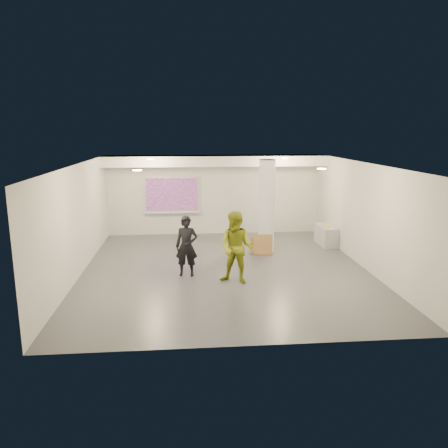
{
  "coord_description": "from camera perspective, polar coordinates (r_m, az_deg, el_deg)",
  "views": [
    {
      "loc": [
        -1.09,
        -11.82,
        3.9
      ],
      "look_at": [
        0.0,
        0.4,
        1.25
      ],
      "focal_mm": 35.0,
      "sensor_mm": 36.0,
      "label": 1
    }
  ],
  "objects": [
    {
      "name": "downlight_sw",
      "position": [
        10.42,
        -11.28,
        6.89
      ],
      "size": [
        0.22,
        0.22,
        0.02
      ],
      "primitive_type": "cylinder",
      "color": "#FFDA8A",
      "rests_on": "ceiling"
    },
    {
      "name": "downlight_se",
      "position": [
        10.87,
        12.64,
        7.04
      ],
      "size": [
        0.22,
        0.22,
        0.02
      ],
      "primitive_type": "cylinder",
      "color": "#FFDA8A",
      "rests_on": "ceiling"
    },
    {
      "name": "cardboard_back",
      "position": [
        13.97,
        5.13,
        -2.7
      ],
      "size": [
        0.61,
        0.23,
        0.65
      ],
      "primitive_type": "cube",
      "rotation": [
        -0.18,
        0.0,
        -0.11
      ],
      "color": "olive",
      "rests_on": "floor"
    },
    {
      "name": "floor",
      "position": [
        12.49,
        0.16,
        -6.0
      ],
      "size": [
        8.0,
        9.0,
        0.01
      ],
      "primitive_type": "cube",
      "color": "#3A3D42",
      "rests_on": "ground"
    },
    {
      "name": "ceiling",
      "position": [
        11.9,
        0.17,
        7.85
      ],
      "size": [
        8.0,
        9.0,
        0.01
      ],
      "primitive_type": "cube",
      "color": "white",
      "rests_on": "floor"
    },
    {
      "name": "wall_left",
      "position": [
        12.41,
        -18.56,
        0.39
      ],
      "size": [
        0.01,
        9.0,
        3.0
      ],
      "primitive_type": "cube",
      "color": "beige",
      "rests_on": "floor"
    },
    {
      "name": "wall_back",
      "position": [
        16.53,
        -1.26,
        3.84
      ],
      "size": [
        8.0,
        0.01,
        3.0
      ],
      "primitive_type": "cube",
      "color": "beige",
      "rests_on": "floor"
    },
    {
      "name": "postit_pad",
      "position": [
        15.24,
        13.26,
        -0.32
      ],
      "size": [
        0.31,
        0.36,
        0.03
      ],
      "primitive_type": "cube",
      "rotation": [
        0.0,
        0.0,
        -0.3
      ],
      "color": "yellow",
      "rests_on": "credenza"
    },
    {
      "name": "credenza",
      "position": [
        15.45,
        13.19,
        -1.48
      ],
      "size": [
        0.52,
        1.16,
        0.67
      ],
      "primitive_type": "cube",
      "rotation": [
        0.0,
        0.0,
        0.04
      ],
      "color": "#999C9E",
      "rests_on": "floor"
    },
    {
      "name": "column",
      "position": [
        14.07,
        5.59,
        2.31
      ],
      "size": [
        0.52,
        0.52,
        3.0
      ],
      "primitive_type": "cylinder",
      "color": "silver",
      "rests_on": "floor"
    },
    {
      "name": "woman",
      "position": [
        11.83,
        -4.9,
        -2.9
      ],
      "size": [
        0.65,
        0.47,
        1.65
      ],
      "primitive_type": "imported",
      "rotation": [
        0.0,
        0.0,
        -0.14
      ],
      "color": "black",
      "rests_on": "floor"
    },
    {
      "name": "soffit_band",
      "position": [
        15.84,
        -1.15,
        8.28
      ],
      "size": [
        8.0,
        1.1,
        0.36
      ],
      "primitive_type": "cube",
      "color": "white",
      "rests_on": "ceiling"
    },
    {
      "name": "wall_front",
      "position": [
        7.78,
        3.22,
        -5.8
      ],
      "size": [
        8.0,
        0.01,
        3.0
      ],
      "primitive_type": "cube",
      "color": "beige",
      "rests_on": "floor"
    },
    {
      "name": "projection_screen",
      "position": [
        16.45,
        -6.83,
        3.81
      ],
      "size": [
        2.1,
        0.13,
        1.42
      ],
      "color": "silver",
      "rests_on": "wall_back"
    },
    {
      "name": "downlight_nw",
      "position": [
        14.39,
        -9.61,
        8.36
      ],
      "size": [
        0.22,
        0.22,
        0.02
      ],
      "primitive_type": "cylinder",
      "color": "#FFDA8A",
      "rests_on": "ceiling"
    },
    {
      "name": "wall_right",
      "position": [
        13.09,
        17.89,
        1.03
      ],
      "size": [
        0.01,
        9.0,
        3.0
      ],
      "primitive_type": "cube",
      "color": "beige",
      "rests_on": "floor"
    },
    {
      "name": "downlight_ne",
      "position": [
        14.72,
        7.92,
        8.49
      ],
      "size": [
        0.22,
        0.22,
        0.02
      ],
      "primitive_type": "cylinder",
      "color": "#FFDA8A",
      "rests_on": "ceiling"
    },
    {
      "name": "cardboard_front",
      "position": [
        14.04,
        4.44,
        -2.86
      ],
      "size": [
        0.52,
        0.32,
        0.53
      ],
      "primitive_type": "cube",
      "rotation": [
        -0.27,
        0.0,
        -0.3
      ],
      "color": "olive",
      "rests_on": "floor"
    },
    {
      "name": "man",
      "position": [
        11.22,
        1.66,
        -3.11
      ],
      "size": [
        1.13,
        1.03,
        1.88
      ],
      "primitive_type": "imported",
      "rotation": [
        0.0,
        0.0,
        -0.42
      ],
      "color": "olive",
      "rests_on": "floor"
    }
  ]
}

